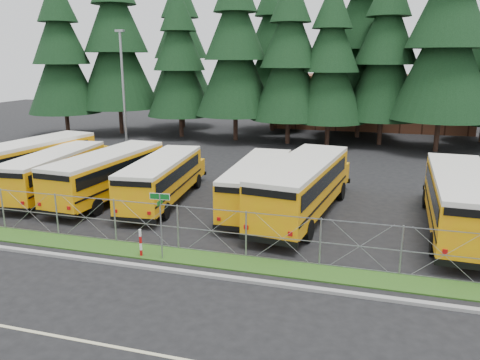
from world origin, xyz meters
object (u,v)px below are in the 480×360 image
Objects in this scene: street_sign at (160,212)px; bus_5 at (259,186)px; bus_3 at (164,180)px; bus_east at (459,203)px; bus_2 at (111,175)px; striped_bollard at (141,243)px; bus_0 at (35,163)px; bus_6 at (304,188)px; bus_1 at (58,173)px; light_standard at (123,89)px.

bus_5 is at bearing 73.80° from street_sign.
bus_east reaches higher than bus_3.
bus_2 is 8.74m from bus_5.
bus_5 is 8.17m from striped_bollard.
bus_0 is 17.50m from bus_6.
bus_1 is 12.68m from light_standard.
bus_2 is (3.51, 0.17, 0.07)m from bus_1.
bus_east is 13.66m from street_sign.
street_sign is at bearing -116.10° from bus_6.
bus_2 is at bearing -2.06° from bus_1.
bus_1 is 0.88× the size of bus_east.
bus_2 is 0.91× the size of bus_6.
bus_1 is at bearing -178.76° from bus_5.
bus_1 is at bearing -80.28° from light_standard.
bus_0 is 6.34m from bus_2.
bus_2 is 3.69× the size of street_sign.
bus_east reaches higher than striped_bollard.
bus_5 is 9.79m from bus_east.
bus_5 is at bearing 67.26° from striped_bollard.
striped_bollard is (11.81, -8.35, -0.84)m from bus_0.
bus_0 is at bearing 148.15° from bus_1.
bus_5 reaches higher than bus_3.
bus_1 is at bearing -172.29° from bus_6.
bus_east is 3.98× the size of street_sign.
bus_6 is 20.86m from light_standard.
bus_0 is 1.09× the size of light_standard.
bus_0 reaches higher than bus_1.
bus_0 is 24.77m from bus_east.
bus_5 is at bearing 6.41° from bus_2.
bus_5 is (14.96, -0.84, -0.14)m from bus_0.
bus_5 is 8.27× the size of striped_bollard.
street_sign is at bearing -148.61° from bus_east.
bus_0 reaches higher than bus_5.
bus_3 is 15.20m from bus_east.
bus_6 reaches higher than bus_east.
light_standard reaches higher than bus_1.
bus_5 is at bearing -2.28° from bus_1.
bus_1 is 11.47m from striped_bollard.
bus_3 is 7.62m from striped_bollard.
bus_6 is 9.01m from striped_bollard.
bus_6 is 9.49× the size of striped_bollard.
bus_0 is at bearing -176.83° from bus_6.
bus_2 is 9.72m from street_sign.
bus_2 is 1.06× the size of bus_3.
bus_2 is at bearing -173.15° from bus_6.
street_sign reaches higher than bus_2.
bus_6 is at bearing -35.11° from light_standard.
bus_1 is at bearing -19.19° from bus_0.
bus_2 is 9.09m from striped_bollard.
bus_1 is 12.26m from street_sign.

